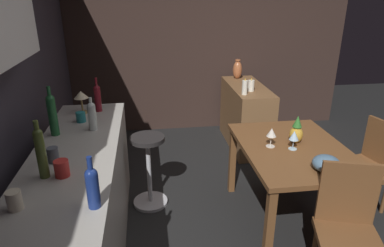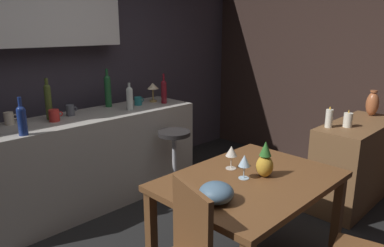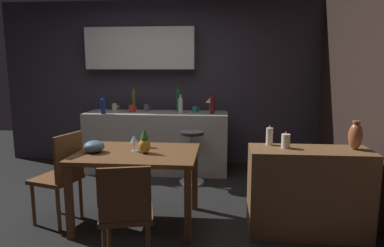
% 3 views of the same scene
% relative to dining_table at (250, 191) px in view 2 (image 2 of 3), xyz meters
% --- Properties ---
extents(wall_kitchen_back, '(5.20, 0.33, 2.60)m').
position_rel_dining_table_xyz_m(wall_kitchen_back, '(-0.22, 2.29, 0.77)').
color(wall_kitchen_back, '#38333D').
rests_on(wall_kitchen_back, ground_plane).
extents(wall_side_right, '(0.10, 4.40, 2.60)m').
position_rel_dining_table_xyz_m(wall_side_right, '(2.39, 0.51, 0.65)').
color(wall_side_right, '#33231E').
rests_on(wall_side_right, ground_plane).
extents(dining_table, '(1.19, 0.87, 0.74)m').
position_rel_dining_table_xyz_m(dining_table, '(0.00, 0.00, 0.00)').
color(dining_table, brown).
rests_on(dining_table, ground_plane).
extents(kitchen_counter, '(2.10, 0.60, 0.90)m').
position_rel_dining_table_xyz_m(kitchen_counter, '(-0.14, 1.75, -0.20)').
color(kitchen_counter, '#B2ADA3').
rests_on(kitchen_counter, ground_plane).
extents(sideboard_cabinet, '(1.10, 0.44, 0.82)m').
position_rel_dining_table_xyz_m(sideboard_cabinet, '(1.65, -0.07, -0.24)').
color(sideboard_cabinet, brown).
rests_on(sideboard_cabinet, ground_plane).
extents(bar_stool, '(0.34, 0.34, 0.72)m').
position_rel_dining_table_xyz_m(bar_stool, '(0.43, 1.23, -0.26)').
color(bar_stool, '#262323').
rests_on(bar_stool, ground_plane).
extents(wine_glass_left, '(0.08, 0.08, 0.17)m').
position_rel_dining_table_xyz_m(wine_glass_left, '(0.04, 0.20, 0.22)').
color(wine_glass_left, silver).
rests_on(wine_glass_left, dining_table).
extents(wine_glass_right, '(0.08, 0.08, 0.16)m').
position_rel_dining_table_xyz_m(wine_glass_right, '(-0.03, 0.03, 0.21)').
color(wine_glass_right, silver).
rests_on(wine_glass_right, dining_table).
extents(pineapple_centerpiece, '(0.11, 0.11, 0.25)m').
position_rel_dining_table_xyz_m(pineapple_centerpiece, '(0.09, -0.05, 0.20)').
color(pineapple_centerpiece, gold).
rests_on(pineapple_centerpiece, dining_table).
extents(fruit_bowl, '(0.20, 0.20, 0.12)m').
position_rel_dining_table_xyz_m(fruit_bowl, '(-0.41, -0.06, 0.15)').
color(fruit_bowl, slate).
rests_on(fruit_bowl, dining_table).
extents(wine_bottle_cobalt, '(0.07, 0.07, 0.30)m').
position_rel_dining_table_xyz_m(wine_bottle_cobalt, '(-0.87, 1.52, 0.38)').
color(wine_bottle_cobalt, navy).
rests_on(wine_bottle_cobalt, kitchen_counter).
extents(wine_bottle_green, '(0.07, 0.07, 0.40)m').
position_rel_dining_table_xyz_m(wine_bottle_green, '(0.16, 1.95, 0.43)').
color(wine_bottle_green, '#1E592D').
rests_on(wine_bottle_green, kitchen_counter).
extents(wine_bottle_ruby, '(0.06, 0.06, 0.32)m').
position_rel_dining_table_xyz_m(wine_bottle_ruby, '(0.69, 1.67, 0.39)').
color(wine_bottle_ruby, maroon).
rests_on(wine_bottle_ruby, kitchen_counter).
extents(wine_bottle_olive, '(0.06, 0.06, 0.37)m').
position_rel_dining_table_xyz_m(wine_bottle_olive, '(-0.51, 1.86, 0.43)').
color(wine_bottle_olive, '#475623').
rests_on(wine_bottle_olive, kitchen_counter).
extents(wine_bottle_clear, '(0.07, 0.07, 0.28)m').
position_rel_dining_table_xyz_m(wine_bottle_clear, '(0.23, 1.66, 0.38)').
color(wine_bottle_clear, silver).
rests_on(wine_bottle_clear, kitchen_counter).
extents(cup_red, '(0.12, 0.09, 0.11)m').
position_rel_dining_table_xyz_m(cup_red, '(-0.52, 1.75, 0.31)').
color(cup_red, red).
rests_on(cup_red, kitchen_counter).
extents(cup_cream, '(0.11, 0.08, 0.11)m').
position_rel_dining_table_xyz_m(cup_cream, '(-0.84, 1.93, 0.31)').
color(cup_cream, beige).
rests_on(cup_cream, kitchen_counter).
extents(cup_teal, '(0.12, 0.08, 0.09)m').
position_rel_dining_table_xyz_m(cup_teal, '(0.43, 1.79, 0.30)').
color(cup_teal, teal).
rests_on(cup_teal, kitchen_counter).
extents(cup_slate, '(0.11, 0.07, 0.10)m').
position_rel_dining_table_xyz_m(cup_slate, '(-0.32, 1.85, 0.31)').
color(cup_slate, '#515660').
rests_on(cup_slate, kitchen_counter).
extents(counter_lamp, '(0.13, 0.13, 0.21)m').
position_rel_dining_table_xyz_m(counter_lamp, '(0.65, 1.81, 0.41)').
color(counter_lamp, '#A58447').
rests_on(counter_lamp, kitchen_counter).
extents(pillar_candle_tall, '(0.06, 0.06, 0.19)m').
position_rel_dining_table_xyz_m(pillar_candle_tall, '(1.29, 0.07, 0.26)').
color(pillar_candle_tall, white).
rests_on(pillar_candle_tall, sideboard_cabinet).
extents(pillar_candle_short, '(0.08, 0.08, 0.16)m').
position_rel_dining_table_xyz_m(pillar_candle_short, '(1.42, -0.05, 0.24)').
color(pillar_candle_short, white).
rests_on(pillar_candle_short, sideboard_cabinet).
extents(vase_copper, '(0.13, 0.13, 0.26)m').
position_rel_dining_table_xyz_m(vase_copper, '(2.05, -0.04, 0.30)').
color(vase_copper, '#B26038').
rests_on(vase_copper, sideboard_cabinet).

